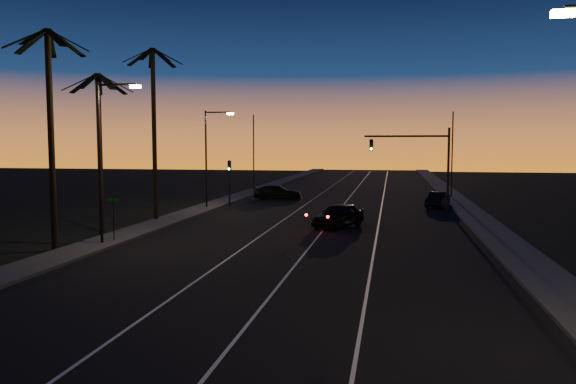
% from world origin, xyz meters
% --- Properties ---
extents(road, '(20.00, 170.00, 0.01)m').
position_xyz_m(road, '(0.00, 30.00, 0.01)').
color(road, black).
rests_on(road, ground).
extents(sidewalk_left, '(2.40, 170.00, 0.16)m').
position_xyz_m(sidewalk_left, '(-11.20, 30.00, 0.08)').
color(sidewalk_left, '#363634').
rests_on(sidewalk_left, ground).
extents(sidewalk_right, '(2.40, 170.00, 0.16)m').
position_xyz_m(sidewalk_right, '(11.20, 30.00, 0.08)').
color(sidewalk_right, '#363634').
rests_on(sidewalk_right, ground).
extents(lane_stripe_left, '(0.12, 160.00, 0.01)m').
position_xyz_m(lane_stripe_left, '(-3.00, 30.00, 0.02)').
color(lane_stripe_left, silver).
rests_on(lane_stripe_left, road).
extents(lane_stripe_mid, '(0.12, 160.00, 0.01)m').
position_xyz_m(lane_stripe_mid, '(0.50, 30.00, 0.02)').
color(lane_stripe_mid, silver).
rests_on(lane_stripe_mid, road).
extents(lane_stripe_right, '(0.12, 160.00, 0.01)m').
position_xyz_m(lane_stripe_right, '(4.00, 30.00, 0.02)').
color(lane_stripe_right, silver).
rests_on(lane_stripe_right, road).
extents(palm_near, '(4.25, 4.16, 11.53)m').
position_xyz_m(palm_near, '(-12.60, 18.00, 7.07)').
color(palm_near, black).
rests_on(palm_near, ground).
extents(palm_mid, '(4.25, 4.16, 10.03)m').
position_xyz_m(palm_mid, '(-13.20, 24.00, 6.25)').
color(palm_mid, black).
rests_on(palm_mid, ground).
extents(palm_far, '(4.25, 4.16, 12.53)m').
position_xyz_m(palm_far, '(-12.20, 30.00, 7.61)').
color(palm_far, black).
rests_on(palm_far, ground).
extents(streetlight_left_near, '(2.55, 0.26, 9.00)m').
position_xyz_m(streetlight_left_near, '(-10.70, 20.00, 5.32)').
color(streetlight_left_near, black).
rests_on(streetlight_left_near, ground).
extents(streetlight_left_far, '(2.55, 0.26, 8.50)m').
position_xyz_m(streetlight_left_far, '(-10.69, 38.00, 5.06)').
color(streetlight_left_far, black).
rests_on(streetlight_left_far, ground).
extents(street_sign, '(0.70, 0.06, 2.60)m').
position_xyz_m(street_sign, '(-10.80, 21.00, 1.66)').
color(street_sign, black).
rests_on(street_sign, ground).
extents(signal_mast, '(7.10, 0.41, 7.00)m').
position_xyz_m(signal_mast, '(7.14, 39.99, 4.78)').
color(signal_mast, black).
rests_on(signal_mast, ground).
extents(signal_post, '(0.28, 0.37, 4.20)m').
position_xyz_m(signal_post, '(-9.50, 39.98, 2.89)').
color(signal_post, black).
rests_on(signal_post, ground).
extents(far_pole_left, '(0.14, 0.14, 9.00)m').
position_xyz_m(far_pole_left, '(-11.00, 55.00, 4.50)').
color(far_pole_left, black).
rests_on(far_pole_left, ground).
extents(far_pole_right, '(0.14, 0.14, 9.00)m').
position_xyz_m(far_pole_right, '(11.00, 52.00, 4.50)').
color(far_pole_right, black).
rests_on(far_pole_right, ground).
extents(lead_car, '(3.81, 5.54, 1.61)m').
position_xyz_m(lead_car, '(1.35, 29.23, 0.82)').
color(lead_car, black).
rests_on(lead_car, road).
extents(right_car, '(2.52, 4.38, 1.37)m').
position_xyz_m(right_car, '(8.92, 42.71, 0.69)').
color(right_car, black).
rests_on(right_car, road).
extents(cross_car, '(5.25, 2.90, 1.44)m').
position_xyz_m(cross_car, '(-6.61, 47.27, 0.73)').
color(cross_car, black).
rests_on(cross_car, road).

